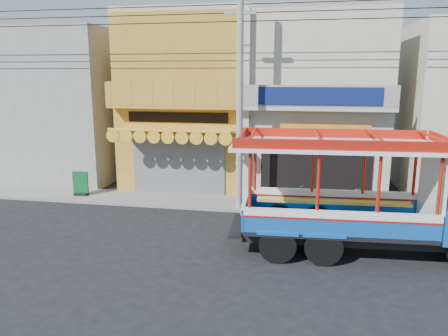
# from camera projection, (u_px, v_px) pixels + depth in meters

# --- Properties ---
(ground) EXTENTS (90.00, 90.00, 0.00)m
(ground) POSITION_uv_depth(u_px,v_px,m) (254.00, 242.00, 14.27)
(ground) COLOR black
(ground) RESTS_ON ground
(sidewalk) EXTENTS (30.00, 2.00, 0.12)m
(sidewalk) POSITION_uv_depth(u_px,v_px,m) (265.00, 205.00, 18.10)
(sidewalk) COLOR slate
(sidewalk) RESTS_ON ground
(shophouse_left) EXTENTS (6.00, 7.50, 8.24)m
(shophouse_left) POSITION_uv_depth(u_px,v_px,m) (194.00, 101.00, 21.79)
(shophouse_left) COLOR #AD8226
(shophouse_left) RESTS_ON ground
(shophouse_right) EXTENTS (6.00, 6.75, 8.24)m
(shophouse_right) POSITION_uv_depth(u_px,v_px,m) (317.00, 102.00, 20.71)
(shophouse_right) COLOR #B3A693
(shophouse_right) RESTS_ON ground
(party_pilaster) EXTENTS (0.35, 0.30, 8.00)m
(party_pilaster) POSITION_uv_depth(u_px,v_px,m) (245.00, 108.00, 18.28)
(party_pilaster) COLOR #B3A693
(party_pilaster) RESTS_ON ground
(filler_building_left) EXTENTS (6.00, 6.00, 7.60)m
(filler_building_left) POSITION_uv_depth(u_px,v_px,m) (67.00, 105.00, 23.16)
(filler_building_left) COLOR gray
(filler_building_left) RESTS_ON ground
(utility_pole) EXTENTS (28.00, 0.26, 9.00)m
(utility_pole) POSITION_uv_depth(u_px,v_px,m) (244.00, 84.00, 16.55)
(utility_pole) COLOR gray
(utility_pole) RESTS_ON ground
(songthaew_truck) EXTENTS (7.98, 2.99, 3.66)m
(songthaew_truck) POSITION_uv_depth(u_px,v_px,m) (385.00, 198.00, 13.00)
(songthaew_truck) COLOR black
(songthaew_truck) RESTS_ON ground
(green_sign) EXTENTS (0.70, 0.35, 1.07)m
(green_sign) POSITION_uv_depth(u_px,v_px,m) (81.00, 185.00, 19.34)
(green_sign) COLOR black
(green_sign) RESTS_ON sidewalk
(potted_plant_a) EXTENTS (0.99, 1.01, 0.85)m
(potted_plant_a) POSITION_uv_depth(u_px,v_px,m) (293.00, 195.00, 17.94)
(potted_plant_a) COLOR #18541B
(potted_plant_a) RESTS_ON sidewalk
(potted_plant_c) EXTENTS (0.62, 0.62, 0.91)m
(potted_plant_c) POSITION_uv_depth(u_px,v_px,m) (357.00, 198.00, 17.31)
(potted_plant_c) COLOR #18541B
(potted_plant_c) RESTS_ON sidewalk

